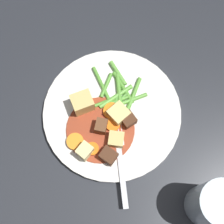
{
  "coord_description": "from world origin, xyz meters",
  "views": [
    {
      "loc": [
        0.17,
        0.11,
        0.62
      ],
      "look_at": [
        0.0,
        0.0,
        0.01
      ],
      "focal_mm": 52.16,
      "sensor_mm": 36.0,
      "label": 1
    }
  ],
  "objects_px": {
    "dinner_plate": "(112,113)",
    "fork": "(120,157)",
    "potato_chunk_0": "(84,150)",
    "carrot_slice_3": "(92,149)",
    "potato_chunk_1": "(82,103)",
    "carrot_slice_2": "(112,109)",
    "potato_chunk_2": "(116,139)",
    "carrot_slice_0": "(113,124)",
    "potato_chunk_3": "(120,112)",
    "meat_chunk_2": "(109,156)",
    "carrot_slice_1": "(75,142)",
    "water_glass": "(214,204)",
    "meat_chunk_1": "(127,122)",
    "meat_chunk_0": "(103,128)"
  },
  "relations": [
    {
      "from": "dinner_plate",
      "to": "carrot_slice_1",
      "type": "relative_size",
      "value": 8.41
    },
    {
      "from": "carrot_slice_2",
      "to": "potato_chunk_2",
      "type": "bearing_deg",
      "value": 39.46
    },
    {
      "from": "potato_chunk_0",
      "to": "fork",
      "type": "relative_size",
      "value": 0.19
    },
    {
      "from": "meat_chunk_1",
      "to": "potato_chunk_1",
      "type": "bearing_deg",
      "value": -80.63
    },
    {
      "from": "potato_chunk_3",
      "to": "carrot_slice_2",
      "type": "bearing_deg",
      "value": -88.36
    },
    {
      "from": "potato_chunk_3",
      "to": "meat_chunk_0",
      "type": "distance_m",
      "value": 0.04
    },
    {
      "from": "carrot_slice_1",
      "to": "carrot_slice_0",
      "type": "bearing_deg",
      "value": 147.34
    },
    {
      "from": "carrot_slice_0",
      "to": "water_glass",
      "type": "xyz_separation_m",
      "value": [
        0.04,
        0.22,
        0.04
      ]
    },
    {
      "from": "potato_chunk_3",
      "to": "carrot_slice_3",
      "type": "bearing_deg",
      "value": -4.48
    },
    {
      "from": "meat_chunk_1",
      "to": "fork",
      "type": "xyz_separation_m",
      "value": [
        0.06,
        0.02,
        -0.01
      ]
    },
    {
      "from": "meat_chunk_1",
      "to": "water_glass",
      "type": "bearing_deg",
      "value": 74.42
    },
    {
      "from": "dinner_plate",
      "to": "meat_chunk_1",
      "type": "relative_size",
      "value": 10.18
    },
    {
      "from": "meat_chunk_2",
      "to": "meat_chunk_1",
      "type": "bearing_deg",
      "value": -175.81
    },
    {
      "from": "potato_chunk_1",
      "to": "water_glass",
      "type": "xyz_separation_m",
      "value": [
        0.04,
        0.29,
        0.02
      ]
    },
    {
      "from": "carrot_slice_1",
      "to": "water_glass",
      "type": "distance_m",
      "value": 0.27
    },
    {
      "from": "water_glass",
      "to": "carrot_slice_0",
      "type": "bearing_deg",
      "value": -99.88
    },
    {
      "from": "potato_chunk_0",
      "to": "meat_chunk_0",
      "type": "height_order",
      "value": "potato_chunk_0"
    },
    {
      "from": "potato_chunk_1",
      "to": "carrot_slice_0",
      "type": "bearing_deg",
      "value": 88.03
    },
    {
      "from": "carrot_slice_3",
      "to": "potato_chunk_2",
      "type": "height_order",
      "value": "potato_chunk_2"
    },
    {
      "from": "carrot_slice_2",
      "to": "fork",
      "type": "distance_m",
      "value": 0.1
    },
    {
      "from": "potato_chunk_0",
      "to": "potato_chunk_2",
      "type": "xyz_separation_m",
      "value": [
        -0.05,
        0.04,
        -0.0
      ]
    },
    {
      "from": "potato_chunk_3",
      "to": "meat_chunk_0",
      "type": "xyz_separation_m",
      "value": [
        0.04,
        -0.01,
        0.0
      ]
    },
    {
      "from": "carrot_slice_2",
      "to": "meat_chunk_0",
      "type": "distance_m",
      "value": 0.04
    },
    {
      "from": "potato_chunk_3",
      "to": "dinner_plate",
      "type": "bearing_deg",
      "value": -72.27
    },
    {
      "from": "meat_chunk_0",
      "to": "meat_chunk_1",
      "type": "xyz_separation_m",
      "value": [
        -0.03,
        0.03,
        -0.0
      ]
    },
    {
      "from": "carrot_slice_1",
      "to": "meat_chunk_1",
      "type": "distance_m",
      "value": 0.1
    },
    {
      "from": "dinner_plate",
      "to": "fork",
      "type": "xyz_separation_m",
      "value": [
        0.07,
        0.06,
        0.01
      ]
    },
    {
      "from": "potato_chunk_1",
      "to": "water_glass",
      "type": "relative_size",
      "value": 0.35
    },
    {
      "from": "carrot_slice_2",
      "to": "water_glass",
      "type": "height_order",
      "value": "water_glass"
    },
    {
      "from": "carrot_slice_3",
      "to": "water_glass",
      "type": "relative_size",
      "value": 0.22
    },
    {
      "from": "water_glass",
      "to": "carrot_slice_1",
      "type": "bearing_deg",
      "value": -84.01
    },
    {
      "from": "carrot_slice_3",
      "to": "meat_chunk_1",
      "type": "relative_size",
      "value": 0.93
    },
    {
      "from": "potato_chunk_0",
      "to": "carrot_slice_3",
      "type": "bearing_deg",
      "value": 138.09
    },
    {
      "from": "potato_chunk_1",
      "to": "carrot_slice_3",
      "type": "bearing_deg",
      "value": 44.77
    },
    {
      "from": "potato_chunk_3",
      "to": "water_glass",
      "type": "height_order",
      "value": "water_glass"
    },
    {
      "from": "potato_chunk_3",
      "to": "meat_chunk_2",
      "type": "bearing_deg",
      "value": 17.69
    },
    {
      "from": "carrot_slice_2",
      "to": "carrot_slice_3",
      "type": "height_order",
      "value": "same"
    },
    {
      "from": "dinner_plate",
      "to": "meat_chunk_2",
      "type": "height_order",
      "value": "meat_chunk_2"
    },
    {
      "from": "carrot_slice_1",
      "to": "water_glass",
      "type": "xyz_separation_m",
      "value": [
        -0.03,
        0.26,
        0.04
      ]
    },
    {
      "from": "dinner_plate",
      "to": "potato_chunk_2",
      "type": "distance_m",
      "value": 0.06
    },
    {
      "from": "dinner_plate",
      "to": "meat_chunk_1",
      "type": "bearing_deg",
      "value": 82.89
    },
    {
      "from": "meat_chunk_2",
      "to": "fork",
      "type": "height_order",
      "value": "meat_chunk_2"
    },
    {
      "from": "potato_chunk_3",
      "to": "meat_chunk_2",
      "type": "height_order",
      "value": "potato_chunk_3"
    },
    {
      "from": "potato_chunk_1",
      "to": "potato_chunk_2",
      "type": "bearing_deg",
      "value": 74.45
    },
    {
      "from": "carrot_slice_3",
      "to": "meat_chunk_2",
      "type": "height_order",
      "value": "meat_chunk_2"
    },
    {
      "from": "dinner_plate",
      "to": "meat_chunk_0",
      "type": "relative_size",
      "value": 10.46
    },
    {
      "from": "carrot_slice_0",
      "to": "carrot_slice_1",
      "type": "height_order",
      "value": "same"
    },
    {
      "from": "potato_chunk_0",
      "to": "meat_chunk_0",
      "type": "distance_m",
      "value": 0.06
    },
    {
      "from": "carrot_slice_1",
      "to": "meat_chunk_0",
      "type": "bearing_deg",
      "value": 147.16
    },
    {
      "from": "potato_chunk_0",
      "to": "potato_chunk_2",
      "type": "relative_size",
      "value": 0.98
    }
  ]
}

